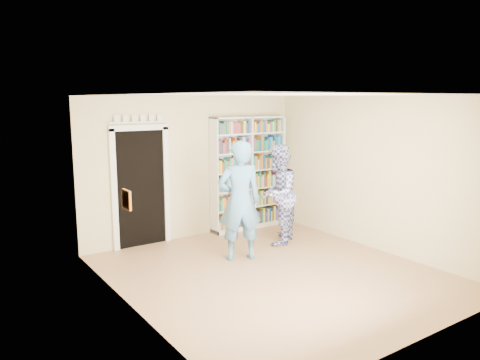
% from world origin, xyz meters
% --- Properties ---
extents(floor, '(5.00, 5.00, 0.00)m').
position_xyz_m(floor, '(0.00, 0.00, 0.00)').
color(floor, '#A1744E').
rests_on(floor, ground).
extents(ceiling, '(5.00, 5.00, 0.00)m').
position_xyz_m(ceiling, '(0.00, 0.00, 2.70)').
color(ceiling, white).
rests_on(ceiling, wall_back).
extents(wall_back, '(4.50, 0.00, 4.50)m').
position_xyz_m(wall_back, '(0.00, 2.50, 1.35)').
color(wall_back, beige).
rests_on(wall_back, floor).
extents(wall_left, '(0.00, 5.00, 5.00)m').
position_xyz_m(wall_left, '(-2.25, 0.00, 1.35)').
color(wall_left, beige).
rests_on(wall_left, floor).
extents(wall_right, '(0.00, 5.00, 5.00)m').
position_xyz_m(wall_right, '(2.25, 0.00, 1.35)').
color(wall_right, beige).
rests_on(wall_right, floor).
extents(bookshelf, '(1.67, 0.31, 2.30)m').
position_xyz_m(bookshelf, '(1.18, 2.34, 1.16)').
color(bookshelf, white).
rests_on(bookshelf, floor).
extents(doorway, '(1.10, 0.08, 2.43)m').
position_xyz_m(doorway, '(-1.10, 2.48, 1.18)').
color(doorway, black).
rests_on(doorway, floor).
extents(wall_art, '(0.03, 0.25, 0.25)m').
position_xyz_m(wall_art, '(-2.23, 0.20, 1.40)').
color(wall_art, brown).
rests_on(wall_art, wall_left).
extents(man_blue, '(0.85, 0.70, 1.99)m').
position_xyz_m(man_blue, '(-0.06, 0.86, 0.99)').
color(man_blue, '#538BB9').
rests_on(man_blue, floor).
extents(man_plaid, '(1.13, 1.10, 1.84)m').
position_xyz_m(man_plaid, '(1.02, 1.18, 0.92)').
color(man_plaid, '#313B96').
rests_on(man_plaid, floor).
extents(paper_sheet, '(0.18, 0.12, 0.30)m').
position_xyz_m(paper_sheet, '(1.15, 0.99, 1.00)').
color(paper_sheet, white).
rests_on(paper_sheet, man_plaid).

